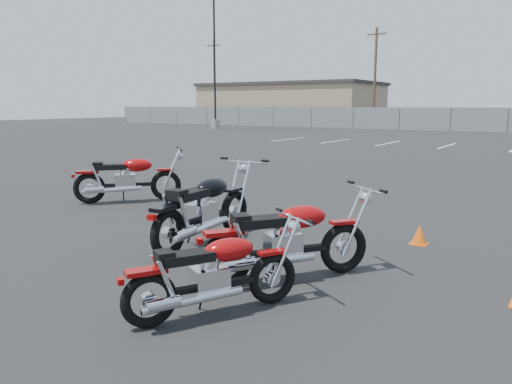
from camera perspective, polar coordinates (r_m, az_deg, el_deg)
The scene contains 12 objects.
ground at distance 7.67m, azimuth -3.70°, elevation -5.30°, with size 120.00×120.00×0.00m, color black.
motorcycle_front_red at distance 10.73m, azimuth -14.47°, elevation 1.55°, with size 1.86×1.95×1.11m.
motorcycle_second_black at distance 7.29m, azimuth -5.92°, elevation -1.89°, with size 0.92×2.37×1.16m.
motorcycle_third_red at distance 5.77m, azimuth 3.54°, elevation -5.45°, with size 1.65×1.96×1.06m.
motorcycle_rear_red at distance 4.85m, azimuth -4.85°, elevation -9.31°, with size 1.27×1.77×0.92m.
training_cone_near at distance 7.69m, azimuth 18.17°, elevation -4.64°, with size 0.24×0.24×0.29m.
light_pole_west at distance 42.46m, azimuth -4.71°, elevation 11.31°, with size 0.80×0.70×11.38m.
chainlink_fence at distance 41.20m, azimuth 26.85°, elevation 7.33°, with size 80.06×0.06×1.80m.
tan_building_west at distance 54.74m, azimuth 3.99°, elevation 10.07°, with size 18.40×10.40×4.30m.
utility_pole_a at distance 56.67m, azimuth -4.77°, elevation 12.61°, with size 1.80×0.24×9.00m.
utility_pole_b at distance 48.86m, azimuth 13.44°, elevation 12.81°, with size 1.80×0.24×9.00m.
parking_line_stripes at distance 26.93m, azimuth 17.88°, elevation 5.18°, with size 15.12×4.00×0.01m.
Camera 1 is at (4.41, -5.94, 2.01)m, focal length 35.00 mm.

